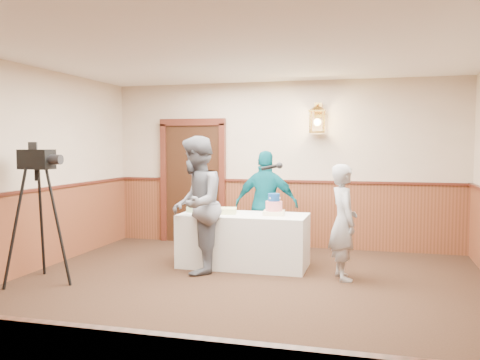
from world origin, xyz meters
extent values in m
plane|color=black|center=(0.00, 0.00, 0.00)|extent=(7.00, 7.00, 0.00)
cube|color=tan|center=(0.00, 3.50, 1.40)|extent=(6.00, 0.02, 2.80)
cube|color=white|center=(0.00, 0.00, 2.80)|extent=(6.00, 7.00, 0.02)
cube|color=brown|center=(0.00, 3.48, 0.55)|extent=(5.98, 0.04, 1.10)
cube|color=#4C1E14|center=(0.00, 3.46, 1.12)|extent=(5.98, 0.07, 0.04)
cube|color=black|center=(-1.60, 3.45, 1.05)|extent=(1.00, 0.06, 2.10)
cube|color=silver|center=(-0.27, 1.90, 0.38)|extent=(1.80, 0.80, 0.75)
cube|color=#FFEFC5|center=(0.16, 1.93, 0.78)|extent=(0.32, 0.32, 0.06)
cylinder|color=red|center=(0.16, 1.93, 0.88)|extent=(0.23, 0.23, 0.14)
cylinder|color=navy|center=(0.16, 1.93, 1.00)|extent=(0.17, 0.17, 0.11)
cube|color=#C9CF7C|center=(-0.58, 1.90, 0.79)|extent=(0.43, 0.36, 0.08)
cube|color=#B3E19F|center=(-0.93, 1.96, 0.79)|extent=(0.42, 0.38, 0.08)
imported|color=slate|center=(-0.81, 1.40, 0.93)|extent=(0.85, 1.01, 1.85)
cylinder|color=black|center=(0.19, 1.46, 1.44)|extent=(0.23, 0.05, 0.09)
sphere|color=black|center=(0.32, 1.46, 1.47)|extent=(0.08, 0.08, 0.08)
imported|color=gray|center=(1.14, 1.56, 0.74)|extent=(0.52, 0.63, 1.49)
imported|color=#075461|center=(-0.07, 2.51, 0.82)|extent=(0.98, 0.44, 1.65)
cube|color=black|center=(-2.53, 0.39, 1.55)|extent=(0.41, 0.23, 0.25)
cylinder|color=black|center=(-2.27, 0.39, 1.55)|extent=(0.17, 0.13, 0.12)
camera|label=1|loc=(1.52, -5.02, 1.74)|focal=38.00mm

